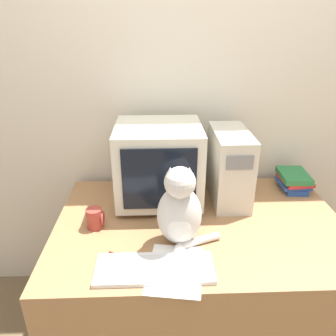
# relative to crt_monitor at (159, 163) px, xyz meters

# --- Properties ---
(wall_back) EXTENTS (7.00, 0.05, 2.50)m
(wall_back) POSITION_rel_crt_monitor_xyz_m (0.20, 0.30, 0.26)
(wall_back) COLOR beige
(wall_back) RESTS_ON ground_plane
(desk) EXTENTS (1.41, 0.92, 0.77)m
(desk) POSITION_rel_crt_monitor_xyz_m (0.20, -0.23, -0.60)
(desk) COLOR #9E7047
(desk) RESTS_ON ground_plane
(crt_monitor) EXTENTS (0.44, 0.41, 0.42)m
(crt_monitor) POSITION_rel_crt_monitor_xyz_m (0.00, 0.00, 0.00)
(crt_monitor) COLOR beige
(crt_monitor) RESTS_ON desk
(computer_tower) EXTENTS (0.18, 0.40, 0.38)m
(computer_tower) POSITION_rel_crt_monitor_xyz_m (0.38, 0.01, -0.03)
(computer_tower) COLOR beige
(computer_tower) RESTS_ON desk
(keyboard) EXTENTS (0.46, 0.18, 0.02)m
(keyboard) POSITION_rel_crt_monitor_xyz_m (-0.03, -0.56, -0.21)
(keyboard) COLOR silver
(keyboard) RESTS_ON desk
(cat) EXTENTS (0.29, 0.21, 0.38)m
(cat) POSITION_rel_crt_monitor_xyz_m (0.08, -0.39, -0.05)
(cat) COLOR silver
(cat) RESTS_ON desk
(book_stack) EXTENTS (0.17, 0.22, 0.10)m
(book_stack) POSITION_rel_crt_monitor_xyz_m (0.78, 0.09, -0.16)
(book_stack) COLOR #234793
(book_stack) RESTS_ON desk
(pen) EXTENTS (0.14, 0.09, 0.01)m
(pen) POSITION_rel_crt_monitor_xyz_m (-0.15, -0.48, -0.21)
(pen) COLOR maroon
(pen) RESTS_ON desk
(paper_sheet) EXTENTS (0.25, 0.32, 0.00)m
(paper_sheet) POSITION_rel_crt_monitor_xyz_m (0.05, -0.56, -0.22)
(paper_sheet) COLOR white
(paper_sheet) RESTS_ON desk
(mug) EXTENTS (0.08, 0.08, 0.10)m
(mug) POSITION_rel_crt_monitor_xyz_m (-0.31, -0.25, -0.17)
(mug) COLOR #9E382D
(mug) RESTS_ON desk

